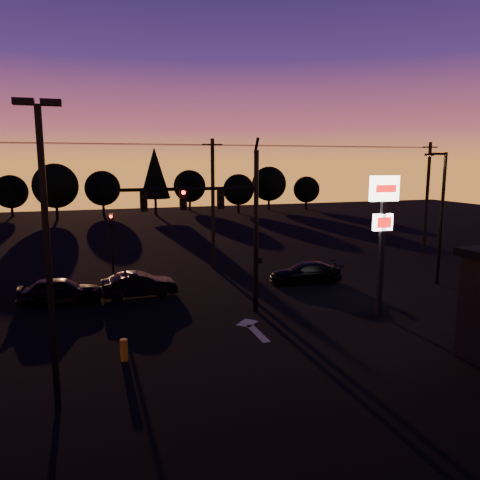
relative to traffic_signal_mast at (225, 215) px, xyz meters
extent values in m
plane|color=black|center=(0.10, -3.99, -4.94)|extent=(120.00, 120.00, 0.00)
cube|color=beige|center=(0.60, -2.99, -4.93)|extent=(0.35, 2.20, 0.01)
cube|color=beige|center=(0.60, -1.59, -4.93)|extent=(1.20, 1.20, 0.01)
cylinder|color=black|center=(1.60, 0.01, -0.94)|extent=(0.24, 0.24, 8.00)
cylinder|color=black|center=(1.60, 0.01, 3.26)|extent=(0.14, 0.52, 0.76)
cylinder|color=black|center=(-1.65, 0.01, 1.26)|extent=(6.50, 0.16, 0.16)
cube|color=black|center=(-0.20, 0.01, 0.76)|extent=(0.32, 0.22, 0.95)
sphere|color=black|center=(-0.20, -0.12, 1.11)|extent=(0.18, 0.18, 0.18)
sphere|color=black|center=(-0.20, -0.12, 0.81)|extent=(0.18, 0.18, 0.18)
sphere|color=black|center=(-0.20, -0.12, 0.51)|extent=(0.18, 0.18, 0.18)
cube|color=black|center=(-2.00, 0.01, 0.76)|extent=(0.32, 0.22, 0.95)
sphere|color=#FF0705|center=(-2.00, -0.12, 1.11)|extent=(0.18, 0.18, 0.18)
sphere|color=black|center=(-2.00, -0.12, 0.81)|extent=(0.18, 0.18, 0.18)
sphere|color=black|center=(-2.00, -0.12, 0.51)|extent=(0.18, 0.18, 0.18)
cube|color=black|center=(-3.80, 0.01, 0.76)|extent=(0.32, 0.22, 0.95)
sphere|color=black|center=(-3.80, -0.12, 1.11)|extent=(0.18, 0.18, 0.18)
sphere|color=black|center=(-3.80, -0.12, 0.81)|extent=(0.18, 0.18, 0.18)
sphere|color=black|center=(-3.80, -0.12, 0.51)|extent=(0.18, 0.18, 0.18)
cube|color=black|center=(1.78, 0.01, -2.34)|extent=(0.22, 0.18, 0.28)
cylinder|color=black|center=(-4.90, 7.51, -3.14)|extent=(0.14, 0.14, 3.60)
cube|color=black|center=(-4.90, 7.51, -1.04)|extent=(0.30, 0.20, 0.90)
sphere|color=#FF0705|center=(-4.90, 7.39, -0.72)|extent=(0.18, 0.18, 0.18)
sphere|color=black|center=(-4.90, 7.39, -1.00)|extent=(0.18, 0.18, 0.18)
sphere|color=black|center=(-4.90, 7.39, -1.28)|extent=(0.18, 0.18, 0.18)
cube|color=black|center=(-7.40, -6.99, -0.44)|extent=(0.18, 0.18, 9.00)
cube|color=black|center=(-7.75, -6.99, 4.11)|extent=(0.55, 0.30, 0.18)
cube|color=black|center=(-7.05, -6.99, 4.11)|extent=(0.55, 0.30, 0.18)
cube|color=black|center=(7.10, -2.49, -1.74)|extent=(0.22, 0.22, 6.40)
cube|color=white|center=(7.10, -2.49, 1.26)|extent=(1.50, 0.25, 1.20)
cube|color=red|center=(7.10, -2.63, 1.26)|extent=(1.10, 0.02, 0.35)
cube|color=white|center=(7.10, -2.49, -0.34)|extent=(1.00, 0.22, 0.80)
cube|color=red|center=(7.10, -2.62, -0.34)|extent=(0.75, 0.02, 0.50)
cylinder|color=black|center=(14.10, 1.51, -0.94)|extent=(0.20, 0.20, 8.00)
cylinder|color=black|center=(13.50, 1.51, 2.96)|extent=(1.20, 0.14, 0.14)
cube|color=black|center=(12.90, 1.51, 2.91)|extent=(0.50, 0.22, 0.14)
plane|color=#FFB759|center=(12.90, 1.51, 2.83)|extent=(0.35, 0.35, 0.00)
cylinder|color=black|center=(2.10, 10.01, -0.44)|extent=(0.26, 0.26, 9.00)
cube|color=black|center=(2.10, 10.01, 3.66)|extent=(1.40, 0.10, 0.10)
cylinder|color=black|center=(20.10, 10.01, -0.44)|extent=(0.26, 0.26, 9.00)
cube|color=black|center=(20.10, 10.01, 3.66)|extent=(1.40, 0.10, 0.10)
cylinder|color=black|center=(-6.90, 9.41, 3.61)|extent=(18.00, 0.02, 0.02)
cylinder|color=black|center=(-6.90, 10.01, 3.66)|extent=(18.00, 0.02, 0.02)
cylinder|color=black|center=(-6.90, 10.61, 3.61)|extent=(18.00, 0.02, 0.02)
cylinder|color=black|center=(11.10, 9.41, 3.61)|extent=(18.00, 0.02, 0.02)
cylinder|color=black|center=(11.10, 10.01, 3.66)|extent=(18.00, 0.02, 0.02)
cylinder|color=black|center=(11.10, 10.61, 3.61)|extent=(18.00, 0.02, 0.02)
cylinder|color=#B97B11|center=(-5.20, -4.07, -4.51)|extent=(0.28, 0.28, 0.85)
cylinder|color=black|center=(-15.90, 49.01, -4.25)|extent=(0.36, 0.36, 1.38)
sphere|color=black|center=(-15.90, 49.01, -1.50)|extent=(4.54, 4.54, 4.54)
cylinder|color=black|center=(-9.90, 44.01, -4.06)|extent=(0.36, 0.36, 1.75)
sphere|color=black|center=(-9.90, 44.01, -0.56)|extent=(5.77, 5.78, 5.78)
cylinder|color=black|center=(-3.90, 48.01, -4.19)|extent=(0.36, 0.36, 1.50)
sphere|color=black|center=(-3.90, 48.01, -1.19)|extent=(4.95, 4.95, 4.95)
cylinder|color=black|center=(3.10, 45.01, -3.75)|extent=(0.36, 0.36, 2.38)
cone|color=black|center=(3.10, 45.01, 1.00)|extent=(4.18, 4.18, 7.12)
cylinder|color=black|center=(9.10, 50.01, -4.19)|extent=(0.36, 0.36, 1.50)
sphere|color=black|center=(9.10, 50.01, -1.19)|extent=(4.95, 4.95, 4.95)
cylinder|color=black|center=(15.10, 44.01, -4.25)|extent=(0.36, 0.36, 1.38)
sphere|color=black|center=(15.10, 44.01, -1.50)|extent=(4.54, 4.54, 4.54)
cylinder|color=black|center=(21.10, 47.01, -4.12)|extent=(0.36, 0.36, 1.62)
sphere|color=black|center=(21.10, 47.01, -0.87)|extent=(5.36, 5.36, 5.36)
cylinder|color=black|center=(27.10, 46.01, -4.31)|extent=(0.36, 0.36, 1.25)
sphere|color=black|center=(27.10, 46.01, -1.81)|extent=(4.12, 4.12, 4.12)
imported|color=black|center=(-7.79, 4.32, -4.21)|extent=(4.31, 1.89, 1.45)
imported|color=black|center=(-3.68, 4.47, -4.26)|extent=(4.15, 1.54, 1.36)
imported|color=black|center=(6.45, 4.26, -4.29)|extent=(4.70, 2.60, 1.29)
camera|label=1|loc=(-6.28, -21.30, 2.49)|focal=35.00mm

